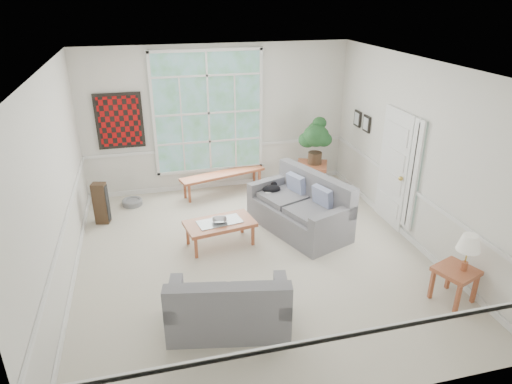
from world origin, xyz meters
TOP-DOWN VIEW (x-y plane):
  - floor at (0.00, 0.00)m, footprint 5.50×6.00m
  - ceiling at (0.00, 0.00)m, footprint 5.50×6.00m
  - wall_back at (0.00, 3.00)m, footprint 5.50×0.02m
  - wall_front at (0.00, -3.00)m, footprint 5.50×0.02m
  - wall_left at (-2.75, 0.00)m, footprint 0.02×6.00m
  - wall_right at (2.75, 0.00)m, footprint 0.02×6.00m
  - window_back at (-0.20, 2.96)m, footprint 2.30×0.08m
  - entry_door at (2.71, 0.60)m, footprint 0.08×0.90m
  - door_sidelight at (2.71, -0.03)m, footprint 0.08×0.26m
  - wall_art at (-1.95, 2.95)m, footprint 0.90×0.06m
  - wall_frame_near at (2.71, 1.75)m, footprint 0.04×0.26m
  - wall_frame_far at (2.71, 2.15)m, footprint 0.04×0.26m
  - loveseat_right at (1.01, 0.70)m, footprint 1.56×2.07m
  - loveseat_front at (-0.69, -1.53)m, footprint 1.63×1.06m
  - coffee_table at (-0.44, 0.52)m, footprint 1.22×0.80m
  - pewter_bowl at (-0.44, 0.51)m, footprint 0.34×0.34m
  - window_bench at (0.00, 2.65)m, footprint 1.86×0.84m
  - end_table at (1.83, 2.25)m, footprint 0.81×0.81m
  - houseplant at (1.88, 2.26)m, footprint 0.81×0.81m
  - side_table at (2.40, -1.75)m, footprint 0.64×0.64m
  - table_lamp at (2.48, -1.79)m, footprint 0.43×0.43m
  - pet_bed at (-1.88, 2.47)m, footprint 0.49×0.49m
  - floor_speaker at (-2.40, 1.84)m, footprint 0.28×0.24m
  - cat at (0.67, 1.27)m, footprint 0.41×0.37m

SIDE VIEW (x-z plane):
  - floor at x=0.00m, z-range -0.01..0.00m
  - pet_bed at x=-1.88m, z-range 0.00..0.12m
  - coffee_table at x=-0.44m, z-range 0.00..0.42m
  - window_bench at x=0.00m, z-range 0.00..0.43m
  - side_table at x=2.40m, z-range 0.00..0.50m
  - end_table at x=1.83m, z-range 0.00..0.62m
  - floor_speaker at x=-2.40m, z-range 0.00..0.78m
  - loveseat_front at x=-0.69m, z-range 0.00..0.82m
  - pewter_bowl at x=-0.44m, z-range 0.42..0.50m
  - loveseat_right at x=1.01m, z-range 0.00..1.00m
  - cat at x=0.67m, z-range 0.51..0.67m
  - table_lamp at x=2.48m, z-range 0.50..1.04m
  - entry_door at x=2.71m, z-range 0.00..2.10m
  - houseplant at x=1.88m, z-range 0.62..1.60m
  - door_sidelight at x=2.71m, z-range 0.20..2.10m
  - wall_back at x=0.00m, z-range 0.00..3.00m
  - wall_front at x=0.00m, z-range 0.00..3.00m
  - wall_left at x=-2.75m, z-range 0.00..3.00m
  - wall_right at x=2.75m, z-range 0.00..3.00m
  - wall_frame_near at x=2.71m, z-range 1.39..1.71m
  - wall_frame_far at x=2.71m, z-range 1.39..1.71m
  - wall_art at x=-1.95m, z-range 1.05..2.15m
  - window_back at x=-0.20m, z-range 0.45..2.85m
  - ceiling at x=0.00m, z-range 2.99..3.01m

